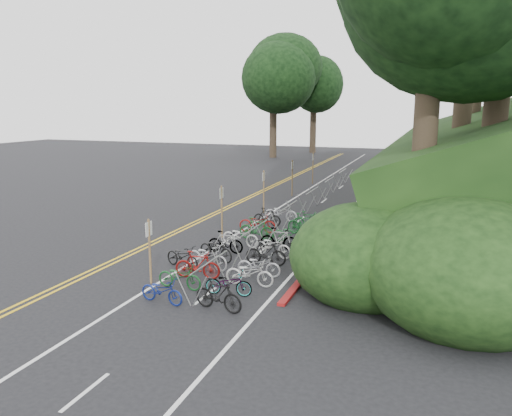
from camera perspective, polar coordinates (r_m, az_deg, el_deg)
The scene contains 10 objects.
ground at distance 19.82m, azimuth -11.40°, elevation -6.69°, with size 120.00×120.00×0.00m, color black.
road_markings at distance 28.38m, azimuth 0.34°, elevation -0.91°, with size 7.47×80.00×0.01m.
red_curb at distance 28.96m, azimuth 11.11°, elevation -0.79°, with size 0.25×28.00×0.10m, color maroon.
embankment at distance 35.33m, azimuth 24.88°, elevation 4.70°, with size 14.30×48.14×9.11m.
bike_rack_front at distance 16.81m, azimuth -5.33°, elevation -7.04°, with size 1.09×2.86×1.06m.
bike_racks_rest at distance 30.28m, azimuth 6.42°, elevation 1.45°, with size 1.14×23.00×1.17m.
signpost_near at distance 17.77m, azimuth -12.07°, elevation -4.36°, with size 0.08×0.40×2.33m.
signposts_rest at distance 31.78m, azimuth 2.67°, elevation 3.03°, with size 0.08×18.40×2.50m.
bike_front at distance 19.52m, azimuth -8.41°, elevation -5.49°, with size 1.71×0.59×0.90m, color black.
bike_valet at distance 20.89m, azimuth -0.66°, elevation -4.14°, with size 3.42×14.06×1.07m.
Camera 1 is at (9.99, -15.99, 6.12)m, focal length 35.00 mm.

